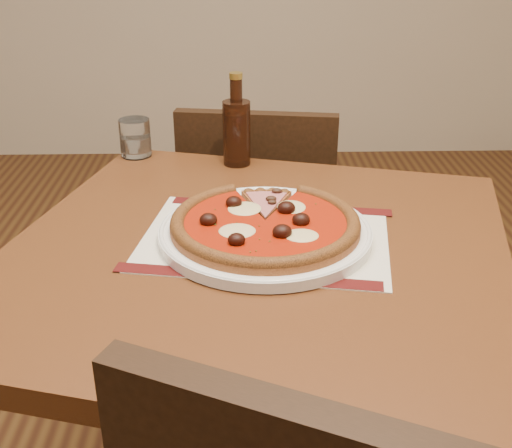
{
  "coord_description": "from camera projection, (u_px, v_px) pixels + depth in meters",
  "views": [
    {
      "loc": [
        0.92,
        -0.48,
        1.24
      ],
      "look_at": [
        0.95,
        0.46,
        0.78
      ],
      "focal_mm": 45.0,
      "sensor_mm": 36.0,
      "label": 1
    }
  ],
  "objects": [
    {
      "name": "chair_far",
      "position": [
        260.0,
        229.0,
        1.73
      ],
      "size": [
        0.44,
        0.44,
        0.82
      ],
      "rotation": [
        0.0,
        0.0,
        3.0
      ],
      "color": "black",
      "rests_on": "ground"
    },
    {
      "name": "table",
      "position": [
        256.0,
        299.0,
        1.09
      ],
      "size": [
        0.98,
        0.98,
        0.75
      ],
      "rotation": [
        0.0,
        0.0,
        -0.26
      ],
      "color": "brown",
      "rests_on": "ground"
    },
    {
      "name": "water_glass",
      "position": [
        135.0,
        138.0,
        1.41
      ],
      "size": [
        0.07,
        0.07,
        0.08
      ],
      "primitive_type": "cylinder",
      "rotation": [
        0.0,
        0.0,
        0.0
      ],
      "color": "white",
      "rests_on": "table"
    },
    {
      "name": "pizza",
      "position": [
        265.0,
        222.0,
        1.05
      ],
      "size": [
        0.31,
        0.31,
        0.04
      ],
      "color": "#9C5625",
      "rests_on": "plate"
    },
    {
      "name": "ham_slice",
      "position": [
        268.0,
        205.0,
        1.12
      ],
      "size": [
        0.09,
        0.13,
        0.02
      ],
      "rotation": [
        0.0,
        0.0,
        1.51
      ],
      "color": "#9C5625",
      "rests_on": "plate"
    },
    {
      "name": "plate",
      "position": [
        265.0,
        233.0,
        1.06
      ],
      "size": [
        0.35,
        0.35,
        0.02
      ],
      "primitive_type": "cylinder",
      "color": "white",
      "rests_on": "placemat"
    },
    {
      "name": "placemat",
      "position": [
        265.0,
        238.0,
        1.07
      ],
      "size": [
        0.45,
        0.35,
        0.0
      ],
      "primitive_type": "cube",
      "rotation": [
        0.0,
        0.0,
        -0.17
      ],
      "color": "silver",
      "rests_on": "table"
    },
    {
      "name": "bottle",
      "position": [
        237.0,
        129.0,
        1.35
      ],
      "size": [
        0.06,
        0.06,
        0.2
      ],
      "color": "black",
      "rests_on": "table"
    }
  ]
}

